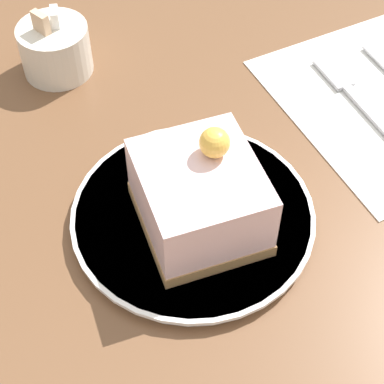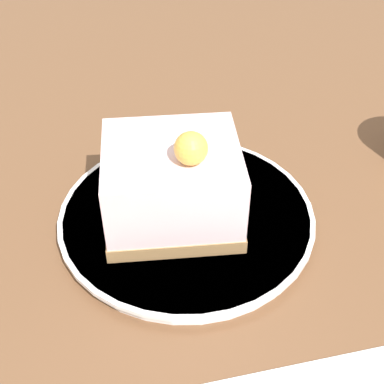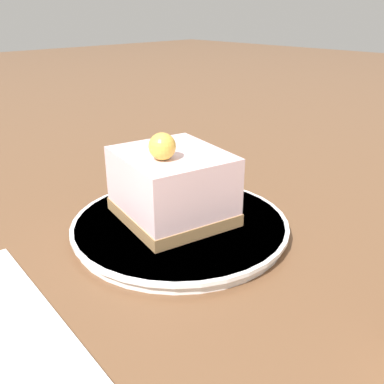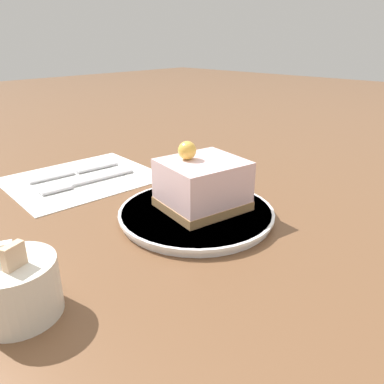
{
  "view_description": "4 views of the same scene",
  "coord_description": "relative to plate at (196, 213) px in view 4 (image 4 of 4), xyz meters",
  "views": [
    {
      "loc": [
        -0.21,
        -0.27,
        0.47
      ],
      "look_at": [
        -0.04,
        0.01,
        0.07
      ],
      "focal_mm": 60.0,
      "sensor_mm": 36.0,
      "label": 1
    },
    {
      "loc": [
        0.29,
        -0.07,
        0.33
      ],
      "look_at": [
        -0.02,
        0.02,
        0.05
      ],
      "focal_mm": 50.0,
      "sensor_mm": 36.0,
      "label": 2
    },
    {
      "loc": [
        0.23,
        0.31,
        0.21
      ],
      "look_at": [
        -0.05,
        0.02,
        0.04
      ],
      "focal_mm": 40.0,
      "sensor_mm": 36.0,
      "label": 3
    },
    {
      "loc": [
        -0.35,
        0.37,
        0.24
      ],
      "look_at": [
        -0.04,
        0.04,
        0.05
      ],
      "focal_mm": 35.0,
      "sensor_mm": 36.0,
      "label": 4
    }
  ],
  "objects": [
    {
      "name": "fork",
      "position": [
        0.23,
        0.04,
        -0.0
      ],
      "size": [
        0.04,
        0.17,
        0.0
      ],
      "rotation": [
        0.0,
        0.0,
        -0.12
      ],
      "color": "#B2B2B7",
      "rests_on": "napkin"
    },
    {
      "name": "sugar_bowl",
      "position": [
        -0.02,
        0.26,
        0.02
      ],
      "size": [
        0.08,
        0.08,
        0.08
      ],
      "color": "silver",
      "rests_on": "ground_plane"
    },
    {
      "name": "cake_slice",
      "position": [
        -0.0,
        -0.01,
        0.04
      ],
      "size": [
        0.12,
        0.13,
        0.09
      ],
      "rotation": [
        0.0,
        0.0,
        -0.21
      ],
      "color": "#9E7547",
      "rests_on": "plate"
    },
    {
      "name": "ground_plane",
      "position": [
        0.03,
        -0.02,
        -0.01
      ],
      "size": [
        4.0,
        4.0,
        0.0
      ],
      "primitive_type": "plane",
      "color": "brown"
    },
    {
      "name": "napkin",
      "position": [
        0.26,
        0.03,
        -0.01
      ],
      "size": [
        0.23,
        0.26,
        0.0
      ],
      "rotation": [
        0.0,
        0.0,
        -0.08
      ],
      "color": "white",
      "rests_on": "ground_plane"
    },
    {
      "name": "knife",
      "position": [
        0.28,
        0.01,
        -0.0
      ],
      "size": [
        0.03,
        0.16,
        0.0
      ],
      "rotation": [
        0.0,
        0.0,
        -0.12
      ],
      "color": "#B2B2B7",
      "rests_on": "napkin"
    },
    {
      "name": "plate",
      "position": [
        0.0,
        0.0,
        0.0
      ],
      "size": [
        0.22,
        0.22,
        0.01
      ],
      "color": "white",
      "rests_on": "ground_plane"
    }
  ]
}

